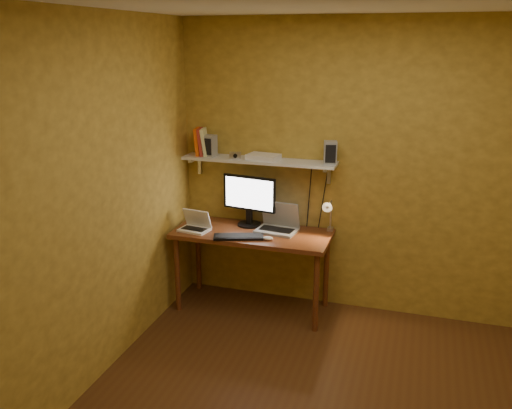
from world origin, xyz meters
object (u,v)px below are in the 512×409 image
(laptop, at_px, (278,223))
(keyboard, at_px, (239,237))
(netbook, at_px, (196,224))
(wall_shelf, at_px, (259,161))
(monitor, at_px, (249,198))
(speaker_right, at_px, (330,153))
(speaker_left, at_px, (210,146))
(desk, at_px, (252,241))
(mouse, at_px, (268,238))
(router, at_px, (263,157))
(desk_lamp, at_px, (329,212))
(shelf_camera, at_px, (235,155))

(laptop, relative_size, keyboard, 0.89)
(laptop, distance_m, netbook, 0.75)
(wall_shelf, height_order, netbook, wall_shelf)
(monitor, relative_size, speaker_right, 2.63)
(speaker_left, bearing_deg, laptop, -0.74)
(wall_shelf, xyz_separation_m, speaker_right, (0.64, -0.00, 0.11))
(desk, distance_m, monitor, 0.39)
(mouse, xyz_separation_m, speaker_left, (-0.66, 0.34, 0.71))
(netbook, bearing_deg, keyboard, -2.07)
(desk, distance_m, keyboard, 0.22)
(router, bearing_deg, monitor, -166.77)
(monitor, distance_m, router, 0.41)
(mouse, bearing_deg, speaker_right, 39.14)
(laptop, height_order, speaker_left, speaker_left)
(speaker_left, bearing_deg, desk_lamp, 2.36)
(netbook, relative_size, speaker_right, 1.46)
(desk_lamp, bearing_deg, wall_shelf, 174.12)
(wall_shelf, distance_m, router, 0.06)
(netbook, bearing_deg, shelf_camera, 47.71)
(desk, bearing_deg, shelf_camera, 145.76)
(desk, relative_size, speaker_right, 7.15)
(netbook, height_order, speaker_right, speaker_right)
(netbook, height_order, shelf_camera, shelf_camera)
(speaker_left, xyz_separation_m, router, (0.51, 0.01, -0.07))
(keyboard, bearing_deg, laptop, 28.76)
(desk_lamp, bearing_deg, netbook, -168.64)
(mouse, distance_m, shelf_camera, 0.81)
(netbook, relative_size, mouse, 3.18)
(desk, height_order, laptop, laptop)
(laptop, bearing_deg, desk, -145.68)
(monitor, distance_m, speaker_left, 0.60)
(laptop, height_order, shelf_camera, shelf_camera)
(keyboard, height_order, speaker_left, speaker_left)
(netbook, relative_size, router, 1.03)
(monitor, bearing_deg, laptop, -1.54)
(desk, xyz_separation_m, wall_shelf, (0.00, 0.19, 0.69))
(monitor, distance_m, shelf_camera, 0.41)
(speaker_right, bearing_deg, desk_lamp, -86.70)
(router, bearing_deg, speaker_left, -178.45)
(speaker_left, height_order, speaker_right, speaker_right)
(router, bearing_deg, desk, -102.54)
(wall_shelf, height_order, mouse, wall_shelf)
(wall_shelf, xyz_separation_m, speaker_left, (-0.46, -0.01, 0.11))
(monitor, bearing_deg, desk_lamp, 5.89)
(wall_shelf, relative_size, keyboard, 3.26)
(desk_lamp, bearing_deg, mouse, -148.82)
(desk_lamp, bearing_deg, keyboard, -156.65)
(shelf_camera, bearing_deg, router, 12.70)
(laptop, distance_m, speaker_left, 0.94)
(speaker_right, distance_m, shelf_camera, 0.85)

